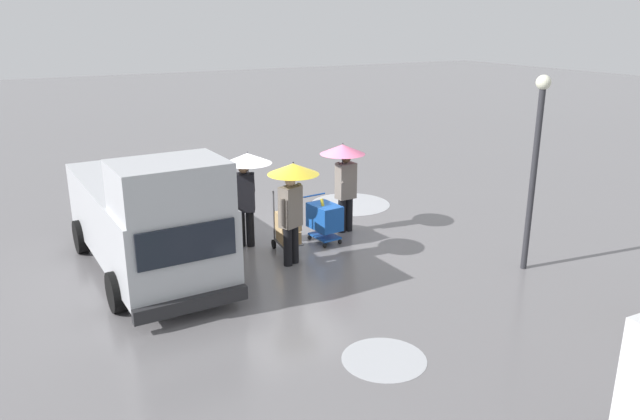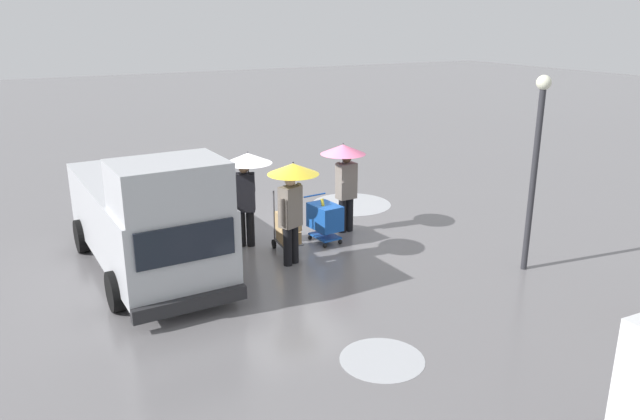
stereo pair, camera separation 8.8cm
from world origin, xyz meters
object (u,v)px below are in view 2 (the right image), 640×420
object	(u,v)px
hand_dolly_boxes	(288,229)
street_lamp	(536,154)
shopping_cart_vendor	(325,218)
pedestrian_black_side	(247,177)
pedestrian_pink_side	(292,189)
pedestrian_white_side	(345,167)
cargo_van_parked_right	(147,216)

from	to	relation	value
hand_dolly_boxes	street_lamp	bearing A→B (deg)	140.27
shopping_cart_vendor	pedestrian_black_side	distance (m)	1.99
shopping_cart_vendor	street_lamp	size ratio (longest dim) A/B	0.27
pedestrian_black_side	street_lamp	bearing A→B (deg)	138.94
street_lamp	pedestrian_pink_side	bearing A→B (deg)	-31.98
pedestrian_pink_side	pedestrian_black_side	bearing A→B (deg)	-72.42
pedestrian_pink_side	pedestrian_white_side	bearing A→B (deg)	-148.54
hand_dolly_boxes	pedestrian_pink_side	world-z (taller)	pedestrian_pink_side
hand_dolly_boxes	cargo_van_parked_right	bearing A→B (deg)	-5.11
shopping_cart_vendor	pedestrian_white_side	xyz separation A→B (m)	(-0.72, -0.39, 1.02)
shopping_cart_vendor	hand_dolly_boxes	bearing A→B (deg)	7.39
shopping_cart_vendor	pedestrian_pink_side	xyz separation A→B (m)	(1.18, 0.78, 1.02)
hand_dolly_boxes	pedestrian_pink_side	bearing A→B (deg)	72.25
pedestrian_pink_side	street_lamp	size ratio (longest dim) A/B	0.56
cargo_van_parked_right	shopping_cart_vendor	world-z (taller)	cargo_van_parked_right
pedestrian_black_side	pedestrian_white_side	xyz separation A→B (m)	(-2.34, 0.19, 0.00)
shopping_cart_vendor	pedestrian_white_side	bearing A→B (deg)	-151.85
cargo_van_parked_right	pedestrian_white_side	distance (m)	4.62
shopping_cart_vendor	pedestrian_black_side	world-z (taller)	pedestrian_black_side
pedestrian_white_side	pedestrian_pink_side	bearing A→B (deg)	31.46
pedestrian_black_side	street_lamp	distance (m)	5.92
pedestrian_black_side	pedestrian_white_side	distance (m)	2.34
pedestrian_white_side	shopping_cart_vendor	bearing A→B (deg)	28.15
cargo_van_parked_right	hand_dolly_boxes	xyz separation A→B (m)	(-2.90, 0.26, -0.66)
cargo_van_parked_right	pedestrian_black_side	xyz separation A→B (m)	(-2.26, -0.45, 0.41)
pedestrian_black_side	pedestrian_white_side	size ratio (longest dim) A/B	1.00
hand_dolly_boxes	pedestrian_white_side	world-z (taller)	pedestrian_white_side
hand_dolly_boxes	pedestrian_pink_side	distance (m)	1.27
pedestrian_black_side	street_lamp	xyz separation A→B (m)	(-4.42, 3.85, 0.79)
pedestrian_pink_side	street_lamp	world-z (taller)	street_lamp
pedestrian_black_side	pedestrian_pink_side	bearing A→B (deg)	107.58
hand_dolly_boxes	shopping_cart_vendor	bearing A→B (deg)	-172.61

